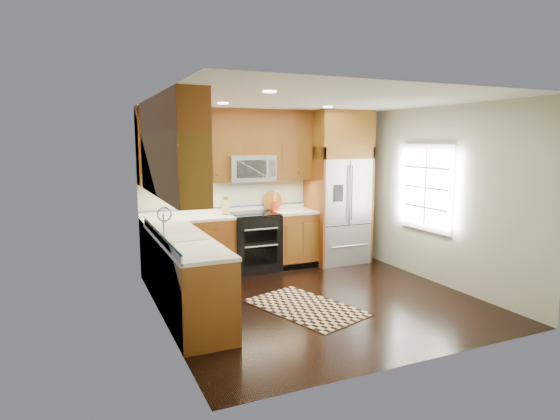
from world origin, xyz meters
name	(u,v)px	position (x,y,z in m)	size (l,w,h in m)	color
ground	(316,299)	(0.00, 0.00, 0.00)	(4.00, 4.00, 0.00)	black
wall_back	(260,189)	(0.00, 2.00, 1.30)	(4.00, 0.02, 2.60)	#B3BAA7
wall_left	(161,212)	(-2.00, 0.00, 1.30)	(0.02, 4.00, 2.60)	#B3BAA7
wall_right	(437,196)	(2.00, 0.00, 1.30)	(0.02, 4.00, 2.60)	#B3BAA7
window	(426,188)	(1.98, 0.20, 1.40)	(0.04, 1.10, 1.30)	white
base_cabinets	(208,260)	(-1.23, 0.90, 0.45)	(2.85, 3.00, 0.90)	brown
countertop	(214,225)	(-1.09, 1.01, 0.92)	(2.86, 3.01, 0.04)	white
upper_cabinets	(207,146)	(-1.15, 1.09, 2.02)	(2.85, 3.00, 1.15)	brown
range	(254,242)	(-0.25, 1.67, 0.47)	(0.76, 0.67, 0.95)	black
microwave	(250,168)	(-0.25, 1.80, 1.66)	(0.76, 0.40, 0.42)	#B2B2B7
refrigerator	(338,187)	(1.30, 1.63, 1.30)	(0.98, 0.75, 2.60)	#B2B2B7
sink_faucet	(181,233)	(-1.73, 0.23, 0.99)	(0.54, 0.44, 0.37)	#B2B2B7
rug	(306,307)	(-0.28, -0.24, 0.01)	(0.89, 1.49, 0.01)	black
knife_block	(226,207)	(-0.69, 1.75, 1.06)	(0.13, 0.16, 0.28)	tan
utensil_crock	(275,204)	(0.19, 1.81, 1.06)	(0.13, 0.13, 0.34)	#AD2715
cutting_board	(272,209)	(0.19, 1.92, 0.95)	(0.33, 0.33, 0.02)	brown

